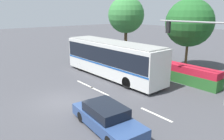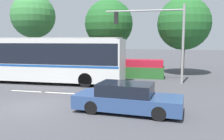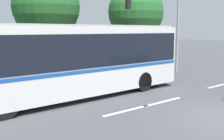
# 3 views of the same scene
# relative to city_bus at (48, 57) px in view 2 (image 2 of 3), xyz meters

# --- Properties ---
(ground_plane) EXTENTS (140.00, 140.00, 0.00)m
(ground_plane) POSITION_rel_city_bus_xyz_m (2.39, -6.37, -1.93)
(ground_plane) COLOR #444449
(city_bus) EXTENTS (11.45, 2.77, 3.40)m
(city_bus) POSITION_rel_city_bus_xyz_m (0.00, 0.00, 0.00)
(city_bus) COLOR silver
(city_bus) RESTS_ON ground
(sedan_foreground) EXTENTS (4.93, 2.25, 1.32)m
(sedan_foreground) POSITION_rel_city_bus_xyz_m (7.03, -6.16, -1.31)
(sedan_foreground) COLOR navy
(sedan_foreground) RESTS_ON ground
(traffic_light_pole) EXTENTS (5.86, 0.24, 5.78)m
(traffic_light_pole) POSITION_rel_city_bus_xyz_m (8.20, 1.76, 1.95)
(traffic_light_pole) COLOR gray
(traffic_light_pole) RESTS_ON ground
(flowering_hedge) EXTENTS (8.28, 1.27, 1.54)m
(flowering_hedge) POSITION_rel_city_bus_xyz_m (4.39, 3.91, -1.17)
(flowering_hedge) COLOR #286028
(flowering_hedge) RESTS_ON ground
(street_tree_left) EXTENTS (4.49, 4.49, 7.89)m
(street_tree_left) POSITION_rel_city_bus_xyz_m (-4.75, 6.25, 3.69)
(street_tree_left) COLOR brown
(street_tree_left) RESTS_ON ground
(street_tree_centre) EXTENTS (5.02, 5.02, 7.42)m
(street_tree_centre) POSITION_rel_city_bus_xyz_m (2.70, 8.40, 2.97)
(street_tree_centre) COLOR brown
(street_tree_centre) RESTS_ON ground
(street_tree_right) EXTENTS (4.79, 4.79, 7.09)m
(street_tree_right) POSITION_rel_city_bus_xyz_m (10.15, 6.49, 2.76)
(street_tree_right) COLOR brown
(street_tree_right) RESTS_ON ground
(lane_stripe_near) EXTENTS (2.40, 0.16, 0.01)m
(lane_stripe_near) POSITION_rel_city_bus_xyz_m (7.75, -2.90, -1.93)
(lane_stripe_near) COLOR silver
(lane_stripe_near) RESTS_ON ground
(lane_stripe_mid) EXTENTS (2.40, 0.16, 0.01)m
(lane_stripe_mid) POSITION_rel_city_bus_xyz_m (2.36, -3.23, -1.93)
(lane_stripe_mid) COLOR silver
(lane_stripe_mid) RESTS_ON ground
(lane_stripe_far) EXTENTS (2.40, 0.16, 0.01)m
(lane_stripe_far) POSITION_rel_city_bus_xyz_m (0.22, -3.21, -1.93)
(lane_stripe_far) COLOR silver
(lane_stripe_far) RESTS_ON ground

